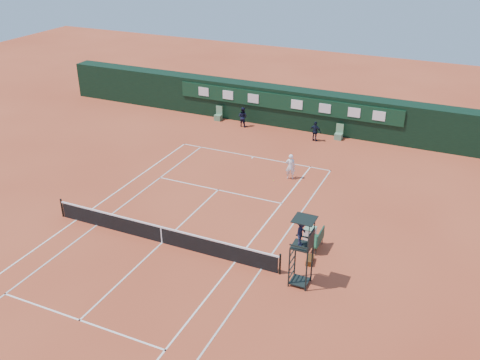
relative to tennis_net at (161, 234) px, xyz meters
The scene contains 14 objects.
ground 0.51m from the tennis_net, ahead, with size 90.00×90.00×0.00m, color #C84F2F.
court_lines 0.50m from the tennis_net, ahead, with size 11.05×23.85×0.01m.
tennis_net is the anchor object (origin of this frame).
back_wall 18.77m from the tennis_net, 90.00° to the left, with size 40.00×1.65×3.00m.
linesman_chair_left 18.33m from the tennis_net, 107.46° to the left, with size 0.55×0.50×1.15m.
linesman_chair_right 18.05m from the tennis_net, 75.57° to the left, with size 0.55×0.50×1.15m.
umpire_chair 7.73m from the tennis_net, ahead, with size 0.96×0.95×3.42m.
player_bench 7.85m from the tennis_net, 20.07° to the left, with size 0.56×1.20×1.10m.
tennis_bag 7.55m from the tennis_net, 11.09° to the left, with size 0.31×0.71×0.27m, color black.
cooler 7.60m from the tennis_net, 27.44° to the left, with size 0.57×0.57×0.65m.
tennis_ball 9.34m from the tennis_net, 73.58° to the left, with size 0.06×0.06×0.06m, color yellow.
player 10.31m from the tennis_net, 70.47° to the left, with size 0.61×0.40×1.68m, color white.
ball_kid_left 17.28m from the tennis_net, 100.35° to the left, with size 0.76×0.59×1.57m, color black.
ball_kid_right 16.69m from the tennis_net, 79.66° to the left, with size 0.88×0.37×1.51m, color black.
Camera 1 is at (13.13, -19.29, 15.00)m, focal length 40.00 mm.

